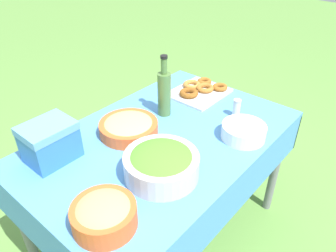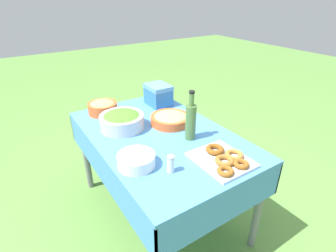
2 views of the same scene
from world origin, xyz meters
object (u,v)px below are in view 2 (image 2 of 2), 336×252
object	(u,v)px
bread_bowl	(103,107)
plate_stack	(136,160)
pasta_bowl	(170,119)
salad_bowl	(122,120)
cooler_box	(158,95)
olive_oil_bottle	(191,121)
donut_platter	(224,159)

from	to	relation	value
bread_bowl	plate_stack	bearing A→B (deg)	-7.29
pasta_bowl	plate_stack	xyz separation A→B (m)	(0.34, -0.45, -0.00)
salad_bowl	pasta_bowl	bearing A→B (deg)	68.91
plate_stack	cooler_box	distance (m)	0.90
salad_bowl	plate_stack	bearing A→B (deg)	-14.83
olive_oil_bottle	bread_bowl	xyz separation A→B (m)	(-0.71, -0.34, -0.08)
salad_bowl	donut_platter	world-z (taller)	salad_bowl
salad_bowl	bread_bowl	xyz separation A→B (m)	(-0.32, -0.02, -0.01)
donut_platter	olive_oil_bottle	distance (m)	0.34
olive_oil_bottle	cooler_box	bearing A→B (deg)	168.45
bread_bowl	cooler_box	bearing A→B (deg)	78.73
bread_bowl	salad_bowl	bearing A→B (deg)	3.86
salad_bowl	donut_platter	xyz separation A→B (m)	(0.71, 0.32, -0.04)
plate_stack	bread_bowl	world-z (taller)	bread_bowl
pasta_bowl	donut_platter	world-z (taller)	pasta_bowl
pasta_bowl	bread_bowl	size ratio (longest dim) A/B	1.26
salad_bowl	plate_stack	world-z (taller)	salad_bowl
plate_stack	cooler_box	size ratio (longest dim) A/B	0.99
donut_platter	bread_bowl	xyz separation A→B (m)	(-1.03, -0.34, 0.04)
bread_bowl	olive_oil_bottle	bearing A→B (deg)	25.67
plate_stack	salad_bowl	bearing A→B (deg)	165.17
pasta_bowl	olive_oil_bottle	world-z (taller)	olive_oil_bottle
bread_bowl	cooler_box	world-z (taller)	cooler_box
pasta_bowl	olive_oil_bottle	xyz separation A→B (m)	(0.26, -0.01, 0.09)
salad_bowl	cooler_box	bearing A→B (deg)	117.56
cooler_box	olive_oil_bottle	bearing A→B (deg)	-11.55
salad_bowl	bread_bowl	world-z (taller)	salad_bowl
plate_stack	pasta_bowl	bearing A→B (deg)	126.65
salad_bowl	bread_bowl	distance (m)	0.33
salad_bowl	olive_oil_bottle	size ratio (longest dim) A/B	0.93
cooler_box	pasta_bowl	bearing A→B (deg)	-17.72
donut_platter	olive_oil_bottle	xyz separation A→B (m)	(-0.32, 0.00, 0.11)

